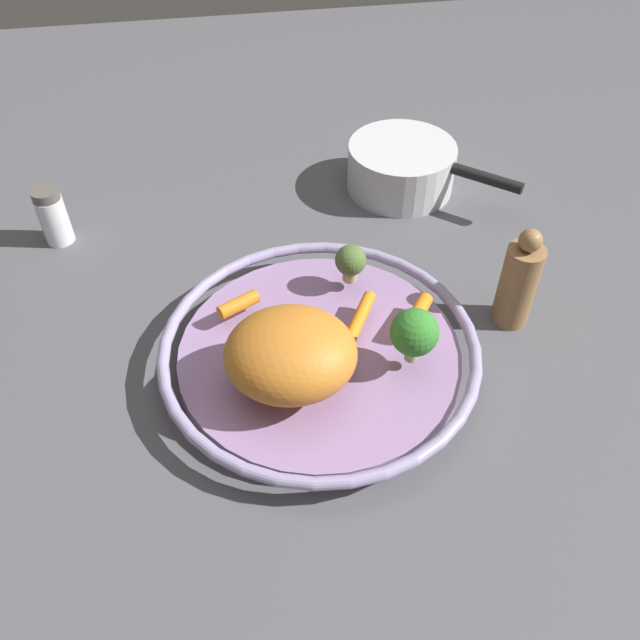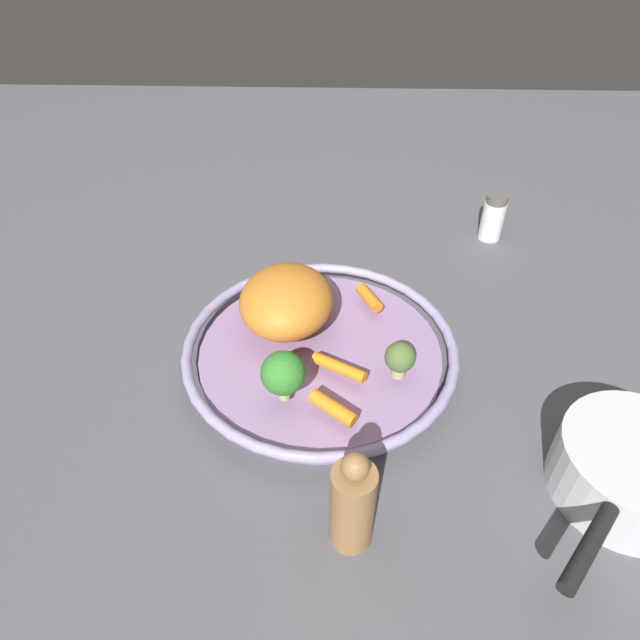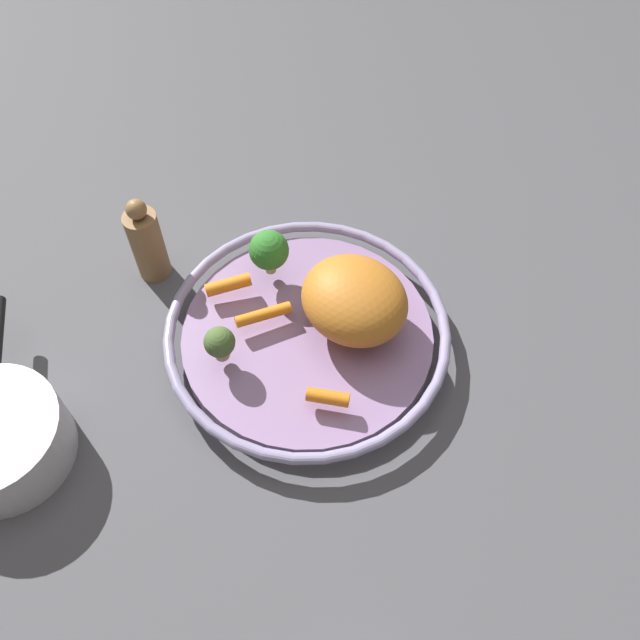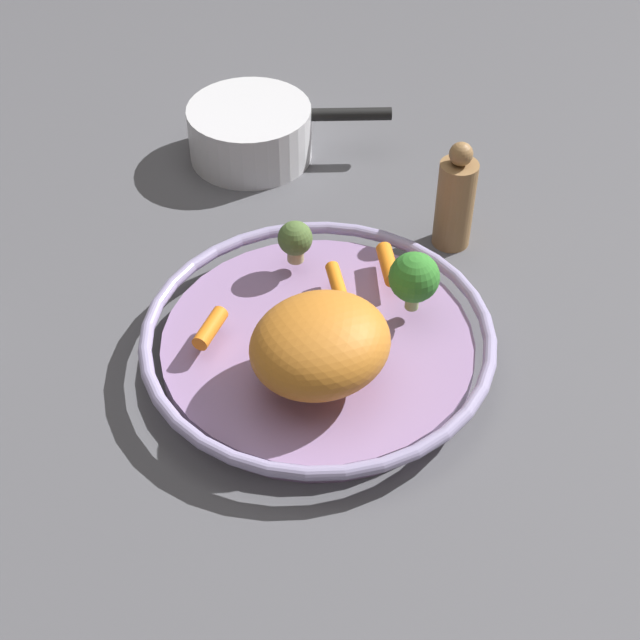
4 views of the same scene
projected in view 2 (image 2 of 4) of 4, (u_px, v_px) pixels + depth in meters
name	position (u px, v px, depth m)	size (l,w,h in m)	color
ground_plane	(320.00, 364.00, 0.74)	(2.05, 2.05, 0.00)	#4C4C51
serving_bowl	(320.00, 353.00, 0.73)	(0.35, 0.35, 0.04)	#8E709E
roast_chicken_piece	(286.00, 301.00, 0.72)	(0.13, 0.12, 0.07)	#C06F24
baby_carrot_left	(339.00, 367.00, 0.67)	(0.01, 0.01, 0.07)	orange
baby_carrot_right	(333.00, 408.00, 0.62)	(0.02, 0.02, 0.06)	orange
baby_carrot_center	(369.00, 298.00, 0.77)	(0.02, 0.02, 0.05)	orange
broccoli_floret_edge	(400.00, 358.00, 0.65)	(0.04, 0.04, 0.05)	tan
broccoli_floret_small	(283.00, 374.00, 0.62)	(0.05, 0.05, 0.06)	#95AB66
salt_shaker	(493.00, 217.00, 0.94)	(0.04, 0.04, 0.08)	silver
pepper_mill	(352.00, 504.00, 0.52)	(0.04, 0.04, 0.13)	olive
saucepan	(630.00, 470.00, 0.58)	(0.20, 0.22, 0.07)	silver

